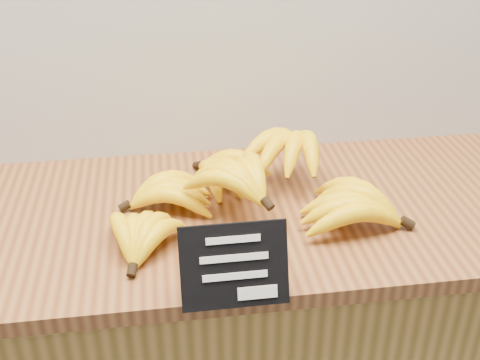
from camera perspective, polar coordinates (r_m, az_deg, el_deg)
name	(u,v)px	position (r m, az deg, el deg)	size (l,w,h in m)	color
counter_top	(236,214)	(1.18, -0.34, -3.22)	(1.48, 0.54, 0.03)	brown
chalkboard_sign	(234,266)	(0.92, -0.54, -8.15)	(0.17, 0.01, 0.13)	black
banana_pile	(246,187)	(1.14, 0.59, -0.65)	(0.59, 0.41, 0.12)	yellow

